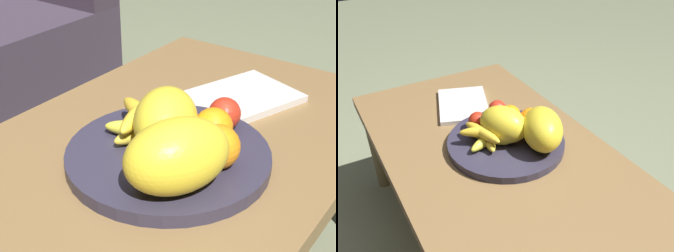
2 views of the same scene
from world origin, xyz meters
The scene contains 10 objects.
coffee_table centered at (0.00, 0.00, 0.40)m, with size 1.26×0.66×0.44m.
fruit_bowl centered at (0.05, -0.04, 0.45)m, with size 0.38×0.38×0.03m, color #2F2C3D.
melon_large_front centered at (-0.04, -0.12, 0.53)m, with size 0.18×0.12×0.12m, color yellow.
melon_smaller_beside centered at (0.05, -0.03, 0.52)m, with size 0.16×0.11×0.11m, color yellow.
orange_front centered at (0.11, -0.09, 0.50)m, with size 0.07×0.07×0.07m, color orange.
orange_left centered at (0.05, -0.14, 0.50)m, with size 0.08×0.08×0.08m, color orange.
apple_front centered at (0.18, -0.08, 0.50)m, with size 0.06×0.06×0.06m, color red.
apple_left centered at (0.14, 0.01, 0.50)m, with size 0.06×0.06×0.06m, color red.
banana_bunch centered at (0.06, 0.03, 0.49)m, with size 0.16×0.16×0.06m.
magazine centered at (0.34, -0.02, 0.45)m, with size 0.25×0.18×0.02m, color beige.
Camera 1 is at (-0.59, -0.50, 0.96)m, focal length 54.03 mm.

